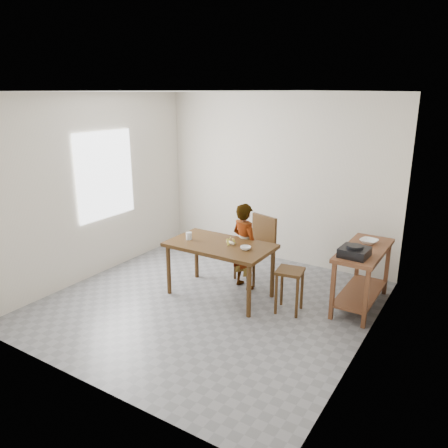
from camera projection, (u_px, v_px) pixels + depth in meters
The scene contains 17 objects.
floor at pixel (208, 305), 5.81m from camera, with size 4.00×4.00×0.04m, color slate.
ceiling at pixel (206, 90), 5.02m from camera, with size 4.00×4.00×0.04m, color white.
wall_back at pixel (277, 179), 7.05m from camera, with size 4.00×0.04×2.70m, color beige.
wall_front at pixel (76, 254), 3.77m from camera, with size 4.00×0.04×2.70m, color beige.
wall_left at pixel (94, 187), 6.44m from camera, with size 0.04×4.00×2.70m, color beige.
wall_right at pixel (373, 231), 4.39m from camera, with size 0.04×4.00×2.70m, color beige.
window_pane at pixel (106, 175), 6.53m from camera, with size 0.02×1.10×1.30m, color white.
dining_table at pixel (220, 270), 5.94m from camera, with size 1.40×0.80×0.75m, color #402710, non-canonical shape.
prep_counter at pixel (361, 277), 5.63m from camera, with size 0.50×1.20×0.80m, color brown, non-canonical shape.
child at pixel (245, 246), 6.13m from camera, with size 0.45×0.30×1.24m, color white.
dining_chair at pixel (254, 249), 6.42m from camera, with size 0.46×0.46×0.95m, color #402710, non-canonical shape.
stool at pixel (289, 291), 5.52m from camera, with size 0.32×0.32×0.57m, color #402710, non-canonical shape.
glass_tumbler at pixel (189, 236), 5.99m from camera, with size 0.08×0.08×0.10m, color silver.
small_bowl at pixel (246, 248), 5.61m from camera, with size 0.14×0.14×0.04m, color white.
banana at pixel (230, 242), 5.81m from camera, with size 0.17×0.12×0.06m, color #E9DD5B, non-canonical shape.
serving_bowl at pixel (369, 241), 5.69m from camera, with size 0.22×0.22×0.06m, color white.
gas_burner at pixel (354, 252), 5.23m from camera, with size 0.33×0.33×0.11m, color black.
Camera 1 is at (2.96, -4.34, 2.69)m, focal length 35.00 mm.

